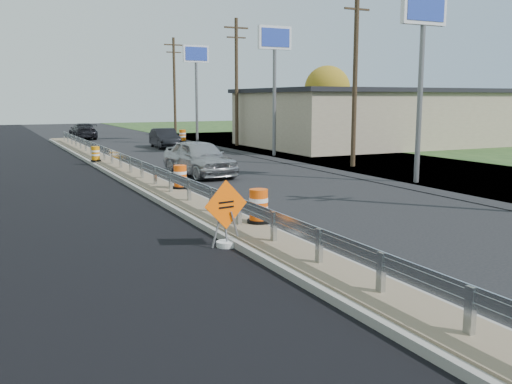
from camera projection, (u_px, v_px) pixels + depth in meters
name	position (u px, v px, depth m)	size (l,w,h in m)	color
ground	(212.00, 218.00, 17.03)	(140.00, 140.00, 0.00)	black
milled_overlay	(27.00, 183.00, 24.01)	(7.20, 120.00, 0.01)	black
median	(142.00, 181.00, 24.12)	(1.60, 55.00, 0.23)	gray
guardrail	(136.00, 164.00, 24.90)	(0.10, 46.15, 0.72)	silver
retail_building_near	(371.00, 117.00, 43.48)	(18.50, 12.50, 4.27)	tan
pylon_sign_south	(423.00, 26.00, 23.17)	(2.20, 0.30, 7.90)	slate
pylon_sign_mid	(275.00, 50.00, 34.71)	(2.20, 0.30, 7.90)	slate
pylon_sign_north	(196.00, 63.00, 47.14)	(2.20, 0.30, 7.90)	slate
utility_pole_smid	(355.00, 71.00, 29.18)	(1.90, 0.26, 9.40)	#473523
utility_pole_nmid	(237.00, 80.00, 42.49)	(1.90, 0.26, 9.40)	#473523
utility_pole_north	(174.00, 84.00, 55.81)	(1.90, 0.26, 9.40)	#473523
tree_far_yellow	(327.00, 89.00, 57.68)	(4.62, 4.62, 6.86)	#473523
caution_sign	(226.00, 230.00, 13.68)	(1.17, 0.49, 1.63)	white
barrel_median_near	(259.00, 207.00, 15.32)	(0.62, 0.62, 0.91)	black
barrel_median_mid	(180.00, 177.00, 21.21)	(0.59, 0.59, 0.87)	black
barrel_median_far	(96.00, 154.00, 30.46)	(0.54, 0.54, 0.80)	black
barrel_shoulder_far	(183.00, 136.00, 47.55)	(0.68, 0.68, 0.99)	black
car_silver	(199.00, 158.00, 26.43)	(1.96, 4.88, 1.66)	#A8A7AC
car_dark_mid	(165.00, 138.00, 41.46)	(1.49, 4.27, 1.41)	black
car_dark_far	(83.00, 131.00, 50.52)	(1.98, 4.88, 1.42)	black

